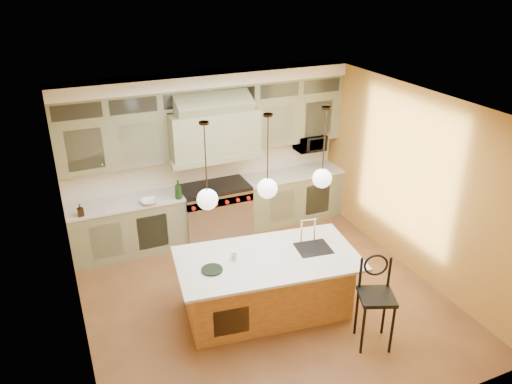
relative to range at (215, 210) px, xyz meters
name	(u,v)px	position (x,y,z in m)	size (l,w,h in m)	color
floor	(264,299)	(0.00, -2.14, -0.49)	(5.00, 5.00, 0.00)	brown
ceiling	(266,107)	(0.00, -2.14, 2.41)	(5.00, 5.00, 0.00)	white
wall_back	(207,153)	(0.00, 0.36, 0.96)	(5.00, 5.00, 0.00)	#B07E30
wall_front	(376,323)	(0.00, -4.64, 0.96)	(5.00, 5.00, 0.00)	#B07E30
wall_left	(72,251)	(-2.50, -2.14, 0.96)	(5.00, 5.00, 0.00)	#B07E30
wall_right	(413,182)	(2.50, -2.14, 0.96)	(5.00, 5.00, 0.00)	#B07E30
back_cabinetry	(212,159)	(0.00, 0.09, 0.94)	(5.00, 0.77, 2.90)	gray
range	(215,210)	(0.00, 0.00, 0.00)	(1.20, 0.74, 0.96)	silver
kitchen_island	(267,283)	(-0.08, -2.40, -0.01)	(2.59, 1.60, 1.35)	brown
counter_stool	(376,297)	(0.91, -3.51, 0.22)	(0.56, 0.56, 1.23)	black
microwave	(310,143)	(1.95, 0.11, 0.96)	(0.54, 0.37, 0.30)	black
oil_bottle_a	(178,190)	(-0.70, -0.22, 0.62)	(0.12, 0.13, 0.32)	black
oil_bottle_b	(80,210)	(-2.27, -0.22, 0.55)	(0.09, 0.09, 0.20)	black
fruit_bowl	(150,202)	(-1.19, -0.22, 0.49)	(0.29, 0.29, 0.07)	white
cup	(234,257)	(-0.53, -2.31, 0.48)	(0.09, 0.09, 0.08)	beige
pendant_left	(207,197)	(-0.89, -2.39, 1.46)	(0.26, 0.26, 1.11)	#2D2319
pendant_center	(267,186)	(-0.09, -2.39, 1.46)	(0.26, 0.26, 1.11)	#2D2319
pendant_right	(322,176)	(0.71, -2.39, 1.46)	(0.26, 0.26, 1.11)	#2D2319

